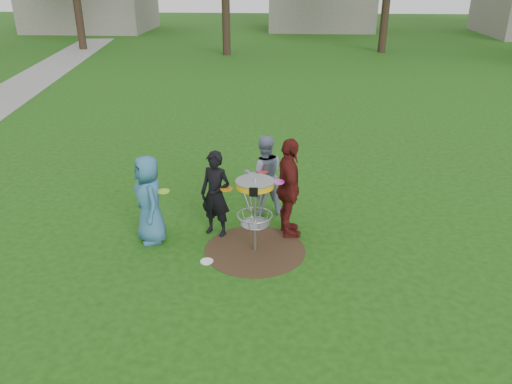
# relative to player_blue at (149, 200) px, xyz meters

# --- Properties ---
(ground) EXTENTS (100.00, 100.00, 0.00)m
(ground) POSITION_rel_player_blue_xyz_m (1.91, -0.25, -0.82)
(ground) COLOR #19470F
(ground) RESTS_ON ground
(dirt_patch) EXTENTS (1.80, 1.80, 0.01)m
(dirt_patch) POSITION_rel_player_blue_xyz_m (1.91, -0.25, -0.82)
(dirt_patch) COLOR #47331E
(dirt_patch) RESTS_ON ground
(player_blue) EXTENTS (0.84, 0.95, 1.64)m
(player_blue) POSITION_rel_player_blue_xyz_m (0.00, 0.00, 0.00)
(player_blue) COLOR #316488
(player_blue) RESTS_ON ground
(player_black) EXTENTS (0.70, 0.58, 1.63)m
(player_black) POSITION_rel_player_blue_xyz_m (1.15, 0.31, -0.01)
(player_black) COLOR black
(player_black) RESTS_ON ground
(player_grey) EXTENTS (0.90, 0.75, 1.64)m
(player_grey) POSITION_rel_player_blue_xyz_m (1.99, 1.28, -0.00)
(player_grey) COLOR gray
(player_grey) RESTS_ON ground
(player_maroon) EXTENTS (0.64, 1.16, 1.88)m
(player_maroon) POSITION_rel_player_blue_xyz_m (2.48, 0.37, 0.12)
(player_maroon) COLOR #531613
(player_maroon) RESTS_ON ground
(disc_on_grass) EXTENTS (0.22, 0.22, 0.02)m
(disc_on_grass) POSITION_rel_player_blue_xyz_m (1.11, -0.69, -0.81)
(disc_on_grass) COLOR white
(disc_on_grass) RESTS_ON ground
(disc_golf_basket) EXTENTS (0.66, 0.67, 1.38)m
(disc_golf_basket) POSITION_rel_player_blue_xyz_m (1.91, -0.25, 0.20)
(disc_golf_basket) COLOR #9EA0A5
(disc_golf_basket) RESTS_ON ground
(held_discs) EXTENTS (2.24, 1.26, 0.17)m
(held_discs) POSITION_rel_player_blue_xyz_m (1.48, 0.32, 0.22)
(held_discs) COLOR #93DB18
(held_discs) RESTS_ON ground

